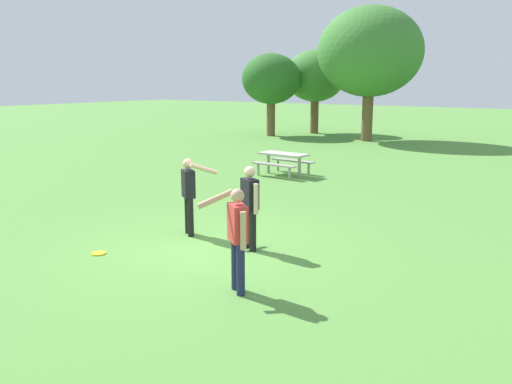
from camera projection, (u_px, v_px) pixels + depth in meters
name	position (u px, v px, depth m)	size (l,w,h in m)	color
ground_plane	(209.00, 248.00, 10.37)	(120.00, 120.00, 0.00)	#568E3D
person_thrower	(237.00, 233.00, 8.00)	(0.83, 0.53, 1.64)	#1E234C
person_catcher	(189.00, 191.00, 11.07)	(0.83, 0.53, 1.64)	black
person_bystander	(250.00, 202.00, 10.09)	(0.55, 0.37, 1.64)	black
frisbee	(99.00, 253.00, 10.00)	(0.28, 0.28, 0.03)	yellow
picnic_table_near	(284.00, 159.00, 18.24)	(1.80, 1.54, 0.77)	#B2ADA3
tree_tall_left	(271.00, 79.00, 30.82)	(3.44, 3.44, 4.80)	brown
tree_broad_center	(315.00, 76.00, 32.29)	(3.69, 3.69, 5.09)	brown
tree_far_right	(370.00, 52.00, 27.86)	(5.56, 5.56, 7.09)	brown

